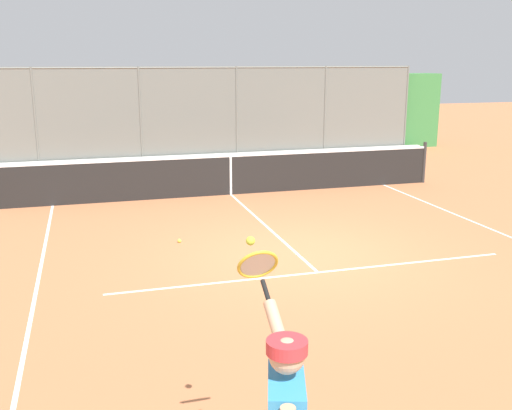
{
  "coord_description": "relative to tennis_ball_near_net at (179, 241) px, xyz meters",
  "views": [
    {
      "loc": [
        3.24,
        8.74,
        3.13
      ],
      "look_at": [
        0.9,
        0.61,
        1.05
      ],
      "focal_mm": 41.4,
      "sensor_mm": 36.0,
      "label": 1
    }
  ],
  "objects": [
    {
      "name": "court_line_markings",
      "position": [
        -1.78,
        2.37,
        -0.03
      ],
      "size": [
        8.17,
        10.15,
        0.01
      ],
      "color": "white",
      "rests_on": "ground"
    },
    {
      "name": "fence_backdrop",
      "position": [
        -1.78,
        -9.64,
        1.29
      ],
      "size": [
        18.61,
        1.37,
        2.95
      ],
      "color": "slate",
      "rests_on": "ground"
    },
    {
      "name": "tennis_net",
      "position": [
        -1.78,
        -3.48,
        0.46
      ],
      "size": [
        10.5,
        0.09,
        1.07
      ],
      "color": "#2D2D2D",
      "rests_on": "ground"
    },
    {
      "name": "ground_plane",
      "position": [
        -1.78,
        1.2,
        -0.03
      ],
      "size": [
        60.0,
        60.0,
        0.0
      ],
      "primitive_type": "plane",
      "color": "#B76B42"
    },
    {
      "name": "tennis_ball_near_net",
      "position": [
        0.0,
        0.0,
        0.0
      ],
      "size": [
        0.07,
        0.07,
        0.07
      ],
      "primitive_type": "sphere",
      "color": "#D6E042",
      "rests_on": "ground"
    }
  ]
}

